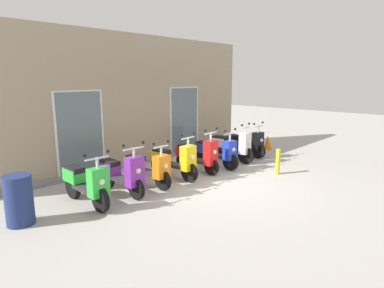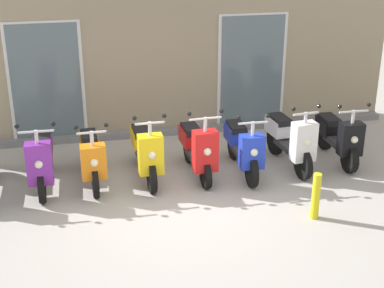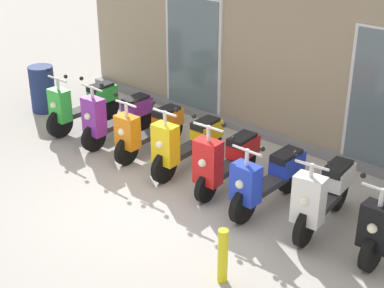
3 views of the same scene
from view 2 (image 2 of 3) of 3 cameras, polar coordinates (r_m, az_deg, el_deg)
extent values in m
plane|color=#A8A39E|center=(8.63, -0.84, -6.28)|extent=(40.00, 40.00, 0.00)
cube|color=gray|center=(10.98, -4.20, 10.84)|extent=(9.53, 0.30, 3.89)
cube|color=slate|center=(11.28, -3.75, 1.17)|extent=(9.53, 0.20, 0.12)
cube|color=silver|center=(10.92, -14.29, 5.84)|extent=(1.37, 0.04, 2.30)
cube|color=slate|center=(10.90, -14.29, 5.81)|extent=(1.25, 0.02, 2.22)
cube|color=silver|center=(11.43, 5.94, 7.15)|extent=(1.37, 0.04, 2.30)
cube|color=slate|center=(11.41, 5.98, 7.12)|extent=(1.25, 0.02, 2.22)
cylinder|color=black|center=(8.95, -14.72, -4.23)|extent=(0.10, 0.48, 0.48)
cylinder|color=black|center=(9.98, -14.44, -1.34)|extent=(0.10, 0.48, 0.48)
cube|color=#2D2D30|center=(9.42, -14.63, -2.16)|extent=(0.27, 0.71, 0.09)
cube|color=purple|center=(8.83, -14.95, -1.88)|extent=(0.38, 0.24, 0.65)
sphere|color=#F2EFCC|center=(8.69, -15.02, -1.99)|extent=(0.12, 0.12, 0.12)
cube|color=purple|center=(9.78, -14.62, -0.11)|extent=(0.31, 0.52, 0.28)
cube|color=black|center=(9.69, -14.71, 0.57)|extent=(0.27, 0.48, 0.11)
cylinder|color=silver|center=(8.67, -15.22, 0.63)|extent=(0.06, 0.06, 0.22)
cylinder|color=silver|center=(8.64, -15.28, 1.19)|extent=(0.52, 0.04, 0.04)
sphere|color=black|center=(8.58, -13.64, 1.95)|extent=(0.07, 0.07, 0.07)
sphere|color=black|center=(8.63, -17.05, 1.68)|extent=(0.07, 0.07, 0.07)
cylinder|color=black|center=(8.95, -9.61, -3.78)|extent=(0.11, 0.48, 0.48)
cylinder|color=black|center=(9.97, -10.16, -1.00)|extent=(0.11, 0.48, 0.48)
cube|color=#2D2D30|center=(9.41, -9.94, -1.76)|extent=(0.28, 0.70, 0.09)
cube|color=orange|center=(8.85, -9.77, -1.76)|extent=(0.39, 0.25, 0.54)
sphere|color=#F2EFCC|center=(8.71, -9.72, -1.86)|extent=(0.12, 0.12, 0.12)
cube|color=orange|center=(9.78, -10.21, 0.10)|extent=(0.32, 0.53, 0.28)
cube|color=black|center=(9.69, -10.25, 0.78)|extent=(0.28, 0.49, 0.11)
cylinder|color=silver|center=(8.70, -9.93, 0.49)|extent=(0.06, 0.06, 0.25)
cylinder|color=silver|center=(8.66, -9.98, 1.13)|extent=(0.45, 0.05, 0.04)
sphere|color=black|center=(8.64, -8.56, 1.88)|extent=(0.07, 0.07, 0.07)
sphere|color=black|center=(8.62, -11.49, 1.61)|extent=(0.07, 0.07, 0.07)
cylinder|color=black|center=(8.98, -4.03, -3.33)|extent=(0.11, 0.51, 0.50)
cylinder|color=black|center=(10.01, -5.16, -0.54)|extent=(0.11, 0.51, 0.50)
cube|color=#2D2D30|center=(9.45, -4.64, -1.30)|extent=(0.28, 0.72, 0.09)
cube|color=yellow|center=(8.85, -4.14, -1.04)|extent=(0.39, 0.25, 0.63)
sphere|color=#F2EFCC|center=(8.72, -4.00, -1.13)|extent=(0.12, 0.12, 0.12)
cube|color=yellow|center=(9.82, -5.12, 0.62)|extent=(0.32, 0.53, 0.28)
cube|color=black|center=(9.73, -5.11, 1.29)|extent=(0.27, 0.49, 0.11)
cylinder|color=silver|center=(8.70, -4.22, 1.47)|extent=(0.06, 0.06, 0.24)
cylinder|color=silver|center=(8.66, -4.24, 2.08)|extent=(0.45, 0.05, 0.04)
sphere|color=black|center=(8.66, -2.78, 2.82)|extent=(0.07, 0.07, 0.07)
sphere|color=black|center=(8.60, -5.74, 2.57)|extent=(0.07, 0.07, 0.07)
cylinder|color=black|center=(9.10, 1.36, -3.07)|extent=(0.12, 0.45, 0.45)
cylinder|color=black|center=(10.02, -0.32, -0.58)|extent=(0.12, 0.45, 0.45)
cube|color=#2D2D30|center=(9.52, 0.49, -1.22)|extent=(0.30, 0.66, 0.09)
cube|color=red|center=(8.98, 1.32, -0.70)|extent=(0.39, 0.26, 0.67)
sphere|color=#F2EFCC|center=(8.85, 1.55, -0.78)|extent=(0.12, 0.12, 0.12)
cube|color=red|center=(9.82, -0.17, 0.80)|extent=(0.33, 0.54, 0.28)
cube|color=black|center=(9.73, -0.11, 1.48)|extent=(0.29, 0.49, 0.11)
cylinder|color=silver|center=(8.81, 1.34, 1.91)|extent=(0.06, 0.06, 0.25)
cylinder|color=silver|center=(8.78, 1.35, 2.55)|extent=(0.51, 0.06, 0.04)
sphere|color=black|center=(8.81, 2.95, 3.30)|extent=(0.07, 0.07, 0.07)
sphere|color=black|center=(8.68, -0.27, 3.02)|extent=(0.07, 0.07, 0.07)
cylinder|color=black|center=(9.19, 5.96, -2.76)|extent=(0.11, 0.50, 0.50)
cylinder|color=black|center=(10.19, 4.16, -0.09)|extent=(0.11, 0.50, 0.50)
cube|color=#2D2D30|center=(9.64, 5.03, -0.81)|extent=(0.27, 0.71, 0.09)
cube|color=#1E38C6|center=(9.09, 5.97, -0.76)|extent=(0.38, 0.25, 0.54)
sphere|color=#F2EFCC|center=(8.96, 6.21, -0.85)|extent=(0.12, 0.12, 0.12)
cube|color=#1E38C6|center=(10.00, 4.34, 1.07)|extent=(0.31, 0.52, 0.28)
cube|color=black|center=(9.91, 4.43, 1.74)|extent=(0.27, 0.48, 0.11)
cylinder|color=silver|center=(8.95, 6.06, 1.47)|extent=(0.06, 0.06, 0.25)
cylinder|color=silver|center=(8.91, 6.09, 2.10)|extent=(0.47, 0.04, 0.04)
sphere|color=black|center=(8.95, 7.57, 2.80)|extent=(0.07, 0.07, 0.07)
sphere|color=black|center=(8.81, 4.64, 2.62)|extent=(0.07, 0.07, 0.07)
cylinder|color=black|center=(9.56, 11.00, -1.99)|extent=(0.15, 0.52, 0.51)
cylinder|color=black|center=(10.44, 8.26, 0.34)|extent=(0.15, 0.52, 0.51)
cube|color=#2D2D30|center=(9.96, 9.60, -0.24)|extent=(0.32, 0.69, 0.09)
cube|color=white|center=(9.44, 11.06, 0.24)|extent=(0.40, 0.28, 0.65)
sphere|color=#F2EFCC|center=(9.32, 11.44, 0.17)|extent=(0.12, 0.12, 0.12)
cube|color=white|center=(10.24, 8.59, 1.77)|extent=(0.35, 0.55, 0.28)
cube|color=black|center=(10.16, 8.73, 2.43)|extent=(0.31, 0.50, 0.11)
cylinder|color=silver|center=(9.30, 11.24, 2.54)|extent=(0.06, 0.06, 0.20)
cylinder|color=silver|center=(9.28, 11.28, 2.99)|extent=(0.45, 0.08, 0.04)
sphere|color=black|center=(9.35, 12.52, 3.69)|extent=(0.07, 0.07, 0.07)
sphere|color=black|center=(9.14, 10.09, 3.46)|extent=(0.07, 0.07, 0.07)
cylinder|color=black|center=(9.99, 15.41, -1.43)|extent=(0.12, 0.48, 0.48)
cylinder|color=black|center=(10.86, 13.06, 0.76)|extent=(0.12, 0.48, 0.48)
cube|color=#2D2D30|center=(10.38, 14.24, 0.22)|extent=(0.27, 0.65, 0.09)
cube|color=black|center=(9.89, 15.52, 0.48)|extent=(0.38, 0.24, 0.57)
sphere|color=#F2EFCC|center=(9.77, 15.87, 0.42)|extent=(0.12, 0.12, 0.12)
cube|color=black|center=(10.69, 13.38, 1.76)|extent=(0.31, 0.52, 0.28)
cube|color=black|center=(10.61, 13.53, 2.39)|extent=(0.27, 0.48, 0.11)
cylinder|color=silver|center=(9.76, 15.75, 2.57)|extent=(0.06, 0.06, 0.24)
cylinder|color=silver|center=(9.73, 15.81, 3.13)|extent=(0.51, 0.04, 0.04)
sphere|color=black|center=(9.81, 17.21, 3.75)|extent=(0.07, 0.07, 0.07)
sphere|color=black|center=(9.59, 14.51, 3.61)|extent=(0.07, 0.07, 0.07)
cylinder|color=yellow|center=(8.36, 12.23, -5.10)|extent=(0.12, 0.12, 0.70)
camera|label=1|loc=(5.61, -69.40, -8.76)|focal=30.66mm
camera|label=3|loc=(6.99, 60.79, 12.90)|focal=54.36mm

